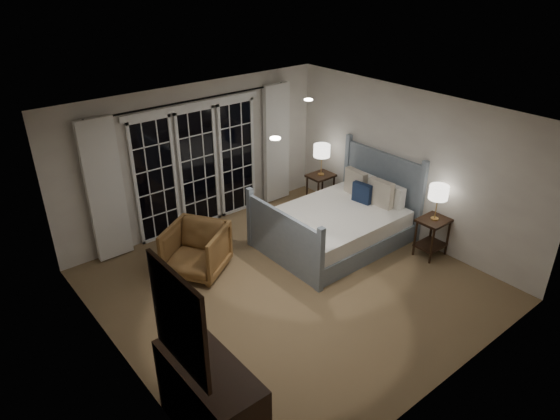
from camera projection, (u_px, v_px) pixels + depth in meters
floor at (291, 285)px, 7.29m from camera, size 5.00×5.00×0.00m
ceiling at (293, 119)px, 6.15m from camera, size 5.00×5.00×0.00m
wall_left at (113, 277)px, 5.31m from camera, size 0.02×5.00×2.50m
wall_right at (408, 165)px, 8.13m from camera, size 0.02×5.00×2.50m
wall_back at (196, 157)px, 8.44m from camera, size 5.00×0.02×2.50m
wall_front at (453, 297)px, 5.00m from camera, size 5.00×0.02×2.50m
french_doors at (198, 167)px, 8.49m from camera, size 2.50×0.04×2.20m
curtain_rod at (195, 100)px, 7.92m from camera, size 3.50×0.03×0.03m
curtain_left at (105, 191)px, 7.48m from camera, size 0.55×0.10×2.25m
curtain_right at (276, 144)px, 9.33m from camera, size 0.55×0.10×2.25m
downlight_a at (308, 100)px, 7.02m from camera, size 0.12×0.12×0.01m
downlight_b at (275, 138)px, 5.54m from camera, size 0.12×0.12×0.01m
bed at (337, 224)px, 8.26m from camera, size 2.29×1.65×1.34m
nightstand_left at (432, 231)px, 7.85m from camera, size 0.50×0.40×0.64m
nightstand_right at (320, 185)px, 9.46m from camera, size 0.48×0.39×0.63m
lamp_left at (439, 193)px, 7.54m from camera, size 0.29×0.29×0.57m
lamp_right at (322, 151)px, 9.14m from camera, size 0.31×0.31×0.59m
armchair at (196, 250)px, 7.43m from camera, size 1.16×1.15×0.77m
dresser at (211, 399)px, 4.86m from camera, size 0.54×1.26×0.90m
mirror at (179, 320)px, 4.22m from camera, size 0.05×0.85×1.00m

